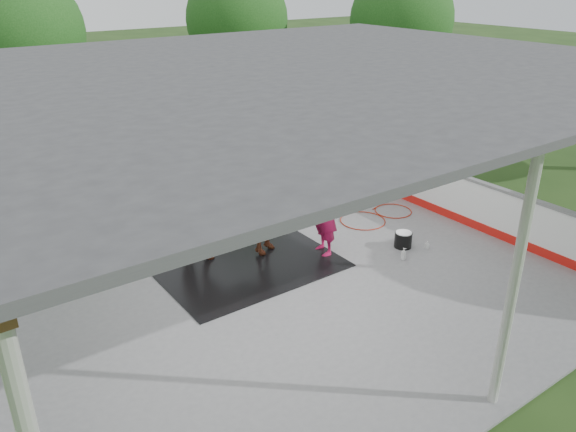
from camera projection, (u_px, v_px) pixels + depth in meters
ground at (295, 270)px, 11.41m from camera, size 100.00×100.00×0.00m
concrete_slab at (295, 269)px, 11.40m from camera, size 12.00×10.00×0.05m
pavilion_structure at (296, 72)px, 9.81m from camera, size 12.60×10.60×4.05m
dasher_board at (447, 195)px, 13.63m from camera, size 0.16×8.00×1.15m
tree_belt at (280, 73)px, 10.71m from camera, size 28.00×28.00×5.80m
rubber_mat at (239, 258)px, 11.75m from camera, size 3.56×3.34×0.03m
horse at (237, 213)px, 11.34m from camera, size 2.65×1.98×2.04m
handler at (325, 211)px, 11.62m from camera, size 0.59×0.79×1.96m
wash_bucket at (403, 239)px, 12.19m from camera, size 0.38×0.38×0.35m
soap_bottle_a at (403, 254)px, 11.67m from camera, size 0.15×0.15×0.27m
soap_bottle_b at (427, 245)px, 12.16m from camera, size 0.11×0.11×0.17m
hose_coil at (376, 216)px, 13.75m from camera, size 2.59×1.36×0.02m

